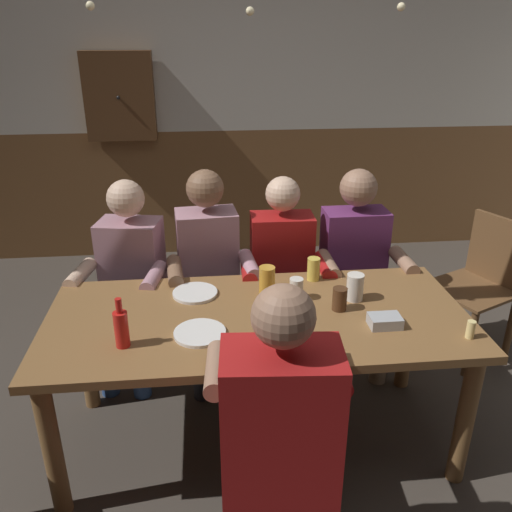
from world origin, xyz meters
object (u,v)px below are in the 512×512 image
(dining_table, at_px, (258,333))
(pint_glass_3, at_px, (313,269))
(person_3, at_px, (356,262))
(pint_glass_1, at_px, (355,287))
(bottle_1, at_px, (121,328))
(table_candle, at_px, (471,329))
(chair_empty_near_left, at_px, (480,282))
(bottle_0, at_px, (293,326))
(person_2, at_px, (283,268))
(plate_0, at_px, (195,293))
(person_0, at_px, (129,273))
(person_1, at_px, (209,268))
(plate_1, at_px, (200,333))
(pint_glass_2, at_px, (340,299))
(pint_glass_4, at_px, (296,289))
(condiment_caddy, at_px, (385,321))
(pint_glass_0, at_px, (267,281))
(wall_dart_cabinet, at_px, (119,96))
(person_4, at_px, (279,421))

(dining_table, xyz_separation_m, pint_glass_3, (0.33, 0.34, 0.16))
(person_3, relative_size, pint_glass_1, 9.09)
(bottle_1, bearing_deg, pint_glass_3, 30.40)
(table_candle, bearing_deg, pint_glass_3, 131.64)
(chair_empty_near_left, distance_m, bottle_0, 1.67)
(chair_empty_near_left, height_order, table_candle, chair_empty_near_left)
(person_2, relative_size, plate_0, 5.30)
(person_0, distance_m, person_1, 0.46)
(table_candle, xyz_separation_m, bottle_0, (-0.76, 0.04, 0.04))
(plate_1, bearing_deg, pint_glass_2, 13.28)
(table_candle, bearing_deg, person_2, 125.29)
(bottle_1, relative_size, pint_glass_3, 1.83)
(pint_glass_2, xyz_separation_m, pint_glass_4, (-0.18, 0.12, -0.00))
(pint_glass_1, bearing_deg, person_3, 72.68)
(chair_empty_near_left, xyz_separation_m, pint_glass_4, (-1.27, -0.55, 0.30))
(condiment_caddy, relative_size, pint_glass_4, 1.29)
(person_3, xyz_separation_m, bottle_1, (-1.24, -0.85, 0.14))
(person_2, distance_m, condiment_caddy, 0.88)
(pint_glass_0, bearing_deg, wall_dart_cabinet, 112.97)
(plate_1, bearing_deg, plate_0, 93.46)
(bottle_1, xyz_separation_m, pint_glass_0, (0.65, 0.39, -0.01))
(person_4, bearing_deg, condiment_caddy, 47.77)
(plate_1, bearing_deg, pint_glass_0, 44.99)
(table_candle, height_order, wall_dart_cabinet, wall_dart_cabinet)
(pint_glass_3, bearing_deg, table_candle, -48.36)
(person_1, distance_m, person_3, 0.87)
(pint_glass_3, bearing_deg, pint_glass_4, -121.90)
(plate_1, bearing_deg, person_2, 58.72)
(table_candle, bearing_deg, condiment_caddy, 158.73)
(pint_glass_0, xyz_separation_m, pint_glass_2, (0.32, -0.18, -0.02))
(person_0, relative_size, plate_1, 5.22)
(condiment_caddy, bearing_deg, bottle_1, -177.84)
(person_0, distance_m, pint_glass_4, 1.02)
(person_0, distance_m, person_2, 0.88)
(condiment_caddy, height_order, plate_0, condiment_caddy)
(person_4, distance_m, plate_0, 0.95)
(plate_0, relative_size, wall_dart_cabinet, 0.32)
(condiment_caddy, bearing_deg, bottle_0, -167.83)
(condiment_caddy, relative_size, wall_dart_cabinet, 0.20)
(person_1, bearing_deg, plate_0, 74.17)
(condiment_caddy, bearing_deg, person_0, 146.23)
(plate_0, xyz_separation_m, pint_glass_0, (0.35, -0.04, 0.07))
(bottle_0, bearing_deg, person_1, 110.27)
(pint_glass_3, relative_size, wall_dart_cabinet, 0.17)
(person_3, distance_m, pint_glass_4, 0.70)
(dining_table, height_order, bottle_0, bottle_0)
(dining_table, relative_size, pint_glass_0, 12.87)
(plate_0, height_order, pint_glass_0, pint_glass_0)
(dining_table, bearing_deg, person_2, 71.71)
(pint_glass_0, bearing_deg, condiment_caddy, -35.40)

